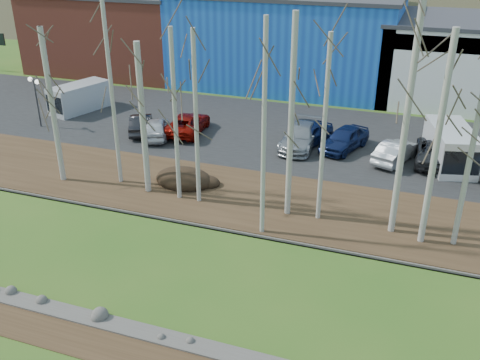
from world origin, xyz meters
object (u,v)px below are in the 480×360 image
at_px(van_grey, 78,98).
at_px(car_8, 344,139).
at_px(car_6, 442,152).
at_px(street_lamp, 35,89).
at_px(car_0, 156,128).
at_px(car_1, 141,123).
at_px(car_3, 300,136).
at_px(car_2, 188,124).
at_px(car_9, 436,151).
at_px(van_white, 451,148).
at_px(car_5, 396,151).
at_px(car_4, 308,134).

bearing_deg(van_grey, car_8, 13.49).
xyz_separation_m(car_6, van_grey, (-27.59, 1.39, 0.34)).
bearing_deg(street_lamp, car_0, 30.35).
distance_m(street_lamp, car_6, 28.26).
distance_m(car_1, van_grey, 7.70).
relative_size(street_lamp, car_3, 0.70).
height_order(car_2, van_grey, van_grey).
xyz_separation_m(car_3, car_9, (8.62, 0.29, -0.03)).
bearing_deg(car_0, street_lamp, -16.59).
height_order(car_8, car_9, car_8).
height_order(street_lamp, car_1, street_lamp).
bearing_deg(car_0, car_1, -40.58).
relative_size(car_8, van_grey, 0.85).
bearing_deg(car_6, car_2, 0.02).
bearing_deg(car_9, car_0, 4.73).
xyz_separation_m(car_9, van_grey, (-27.25, 1.39, 0.34)).
bearing_deg(car_1, car_2, 172.71).
height_order(street_lamp, car_9, street_lamp).
bearing_deg(car_0, van_white, 162.90).
relative_size(car_1, car_9, 0.77).
distance_m(car_6, van_grey, 27.62).
bearing_deg(street_lamp, car_5, 29.45).
relative_size(car_9, van_white, 0.92).
distance_m(car_5, van_grey, 24.95).
bearing_deg(car_5, car_4, 9.67).
height_order(car_1, car_2, car_2).
height_order(car_2, car_5, car_2).
relative_size(car_1, car_8, 0.91).
bearing_deg(car_0, car_6, 163.69).
height_order(car_8, van_white, van_white).
bearing_deg(car_5, car_0, 23.16).
bearing_deg(car_3, car_5, -4.54).
relative_size(car_1, car_5, 0.97).
xyz_separation_m(street_lamp, car_4, (19.50, 2.97, -2.09)).
height_order(car_5, van_grey, van_grey).
relative_size(street_lamp, car_9, 0.69).
height_order(car_0, van_grey, van_grey).
bearing_deg(car_4, car_3, -108.71).
distance_m(car_1, car_8, 14.40).
xyz_separation_m(car_5, car_8, (-3.37, 0.98, 0.07)).
relative_size(street_lamp, car_0, 0.88).
distance_m(street_lamp, car_9, 27.93).
distance_m(street_lamp, car_0, 9.44).
bearing_deg(car_6, van_grey, -3.93).
xyz_separation_m(car_1, car_5, (17.68, 0.62, 0.02)).
bearing_deg(car_1, car_0, 136.03).
relative_size(street_lamp, car_5, 0.87).
height_order(street_lamp, car_6, street_lamp).
distance_m(street_lamp, car_4, 19.83).
bearing_deg(car_9, car_3, 0.90).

